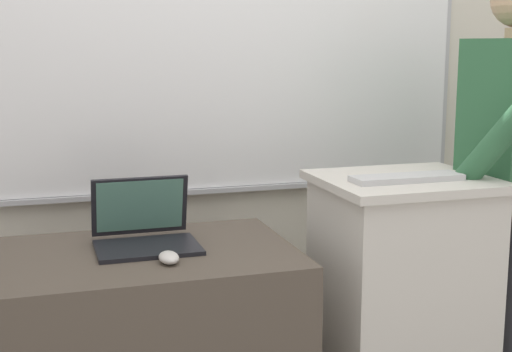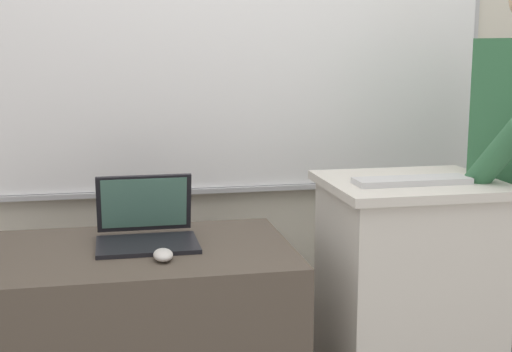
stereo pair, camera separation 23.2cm
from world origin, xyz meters
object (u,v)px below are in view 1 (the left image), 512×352
Objects in this scene: lectern_podium at (400,309)px; computer_mouse_by_laptop at (169,258)px; laptop at (144,228)px; wireless_keyboard at (407,178)px; person_presenter at (510,163)px.

computer_mouse_by_laptop is (-0.86, -0.12, 0.31)m from lectern_podium.
wireless_keyboard is (0.87, -0.17, 0.15)m from laptop.
lectern_podium is at bearing 8.05° from computer_mouse_by_laptop.
person_presenter is at bearing 8.56° from computer_mouse_by_laptop.
computer_mouse_by_laptop is at bearing -176.09° from wireless_keyboard.
person_presenter is 16.99× the size of computer_mouse_by_laptop.
lectern_podium is at bearing 161.36° from person_presenter.
lectern_podium is 9.75× the size of computer_mouse_by_laptop.
computer_mouse_by_laptop is at bearing -80.39° from laptop.
computer_mouse_by_laptop is (-1.35, -0.20, -0.19)m from person_presenter.
lectern_podium is 2.51× the size of wireless_keyboard.
lectern_podium is 0.92m from computer_mouse_by_laptop.
person_presenter is (0.49, 0.08, 0.50)m from lectern_podium.
lectern_podium is 0.71m from person_presenter.
laptop is at bearing 173.05° from lectern_podium.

